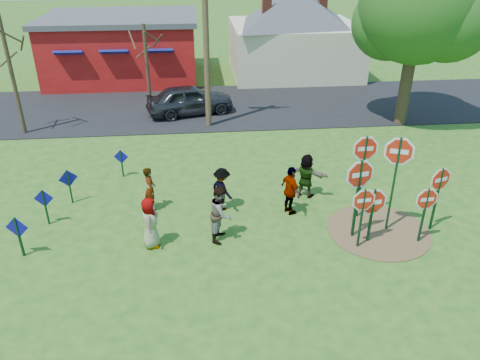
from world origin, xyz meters
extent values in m
plane|color=#225919|center=(0.00, 0.00, 0.00)|extent=(120.00, 120.00, 0.00)
cube|color=black|center=(0.00, 11.50, 0.02)|extent=(120.00, 7.50, 0.04)
cylinder|color=brown|center=(4.50, -1.00, 0.01)|extent=(3.20, 3.20, 0.03)
cube|color=maroon|center=(-5.50, 18.00, 1.80)|extent=(9.00, 7.00, 3.60)
cube|color=#4C4C51|center=(-5.50, 18.00, 3.75)|extent=(9.40, 7.40, 0.30)
cube|color=navy|center=(-8.00, 14.40, 2.40)|extent=(1.60, 0.78, 0.45)
cube|color=navy|center=(-5.50, 14.40, 2.40)|extent=(1.60, 0.78, 0.45)
cube|color=navy|center=(-3.00, 14.40, 2.40)|extent=(1.60, 0.78, 0.45)
cube|color=beige|center=(5.50, 18.00, 1.60)|extent=(8.00, 7.00, 3.20)
cube|color=brown|center=(3.50, 17.00, 4.60)|extent=(0.55, 0.55, 1.40)
cube|color=#0E351C|center=(3.58, -1.75, 0.98)|extent=(0.06, 0.07, 1.96)
cylinder|color=white|center=(3.58, -1.75, 1.62)|extent=(0.94, 0.11, 0.94)
cylinder|color=red|center=(3.58, -1.75, 1.62)|extent=(0.81, 0.10, 0.81)
cube|color=white|center=(3.58, -1.75, 1.62)|extent=(0.41, 0.05, 0.12)
cube|color=#0E351C|center=(4.09, -0.09, 1.43)|extent=(0.06, 0.07, 2.86)
cylinder|color=white|center=(4.09, -0.09, 2.47)|extent=(1.09, 0.04, 1.09)
cylinder|color=red|center=(4.09, -0.09, 2.47)|extent=(0.94, 0.04, 0.94)
cube|color=white|center=(4.09, -0.09, 2.47)|extent=(0.48, 0.02, 0.14)
cylinder|color=gold|center=(4.09, -0.09, 2.47)|extent=(1.09, 0.03, 1.09)
cube|color=#0E351C|center=(4.78, -0.91, 1.57)|extent=(0.08, 0.09, 3.14)
cylinder|color=white|center=(4.78, -0.91, 2.71)|extent=(1.11, 0.42, 1.17)
cylinder|color=red|center=(4.78, -0.91, 2.71)|extent=(0.96, 0.36, 1.01)
cube|color=white|center=(4.78, -0.91, 2.71)|extent=(0.49, 0.18, 0.15)
cube|color=#0E351C|center=(6.18, -1.02, 1.07)|extent=(0.07, 0.08, 2.14)
cylinder|color=white|center=(6.18, -1.02, 1.77)|extent=(0.97, 0.30, 1.01)
cylinder|color=red|center=(6.18, -1.02, 1.77)|extent=(0.84, 0.26, 0.87)
cube|color=white|center=(6.18, -1.02, 1.77)|extent=(0.43, 0.13, 0.13)
cylinder|color=gold|center=(6.18, -1.02, 1.77)|extent=(0.97, 0.29, 1.01)
cube|color=#0E351C|center=(3.98, -1.49, 0.90)|extent=(0.07, 0.08, 1.79)
cylinder|color=white|center=(3.98, -1.49, 1.38)|extent=(1.14, 0.18, 1.14)
cylinder|color=red|center=(3.98, -1.49, 1.38)|extent=(0.98, 0.16, 0.99)
cube|color=white|center=(3.98, -1.49, 1.38)|extent=(0.50, 0.07, 0.14)
cube|color=#0E351C|center=(5.51, -1.66, 0.92)|extent=(0.06, 0.07, 1.83)
cylinder|color=white|center=(5.51, -1.66, 1.49)|extent=(0.94, 0.10, 0.94)
cylinder|color=red|center=(5.51, -1.66, 1.49)|extent=(0.81, 0.09, 0.81)
cube|color=white|center=(5.51, -1.66, 1.49)|extent=(0.41, 0.04, 0.12)
cylinder|color=gold|center=(5.51, -1.66, 1.49)|extent=(0.94, 0.10, 0.94)
cube|color=#0E351C|center=(3.59, -1.18, 1.29)|extent=(0.08, 0.09, 2.59)
cylinder|color=white|center=(3.59, -1.18, 2.15)|extent=(1.18, 0.26, 1.20)
cylinder|color=red|center=(3.59, -1.18, 2.15)|extent=(1.02, 0.23, 1.04)
cube|color=white|center=(3.59, -1.18, 2.15)|extent=(0.52, 0.11, 0.15)
cube|color=#0E351C|center=(-6.23, -1.22, 0.65)|extent=(0.06, 0.07, 1.29)
cube|color=navy|center=(-6.23, -1.22, 0.97)|extent=(0.66, 0.14, 0.67)
cube|color=#0E351C|center=(-5.94, 0.44, 0.62)|extent=(0.05, 0.06, 1.24)
cube|color=navy|center=(-5.94, 0.44, 0.95)|extent=(0.61, 0.03, 0.61)
cube|color=#0E351C|center=(-5.48, 1.74, 0.63)|extent=(0.07, 0.08, 1.26)
cube|color=navy|center=(-5.48, 1.74, 0.96)|extent=(0.59, 0.28, 0.64)
cube|color=#0E351C|center=(-3.96, 3.60, 0.55)|extent=(0.05, 0.06, 1.10)
cube|color=navy|center=(-3.96, 3.60, 0.84)|extent=(0.56, 0.11, 0.56)
imported|color=#44539C|center=(-2.53, -1.07, 0.81)|extent=(0.56, 0.82, 1.61)
imported|color=#2D7869|center=(-2.70, 1.07, 0.78)|extent=(0.49, 0.63, 1.55)
imported|color=#98593C|center=(-0.43, -0.88, 0.89)|extent=(0.91, 1.03, 1.78)
imported|color=#343439|center=(-0.30, 0.84, 0.76)|extent=(1.02, 1.13, 1.52)
imported|color=#472852|center=(1.92, 0.35, 0.85)|extent=(0.76, 1.08, 1.70)
imported|color=#205A2C|center=(2.69, 1.46, 0.80)|extent=(1.51, 1.18, 1.60)
imported|color=#29282D|center=(-1.35, 10.44, 0.79)|extent=(4.70, 2.81, 1.50)
cylinder|color=#4C3823|center=(-0.47, 8.65, 4.42)|extent=(0.28, 0.28, 8.84)
cylinder|color=#382819|center=(8.94, 8.12, 2.23)|extent=(0.57, 0.57, 4.47)
sphere|color=#194813|center=(8.94, 8.12, 5.58)|extent=(5.28, 5.28, 5.28)
sphere|color=#194813|center=(10.16, 7.51, 5.08)|extent=(3.86, 3.86, 3.86)
sphere|color=#194813|center=(8.03, 8.93, 4.67)|extent=(3.45, 3.45, 3.45)
cylinder|color=#382819|center=(-9.10, 8.54, 2.70)|extent=(0.18, 0.18, 5.40)
cylinder|color=#382819|center=(-3.54, 12.25, 2.14)|extent=(0.18, 0.18, 4.27)
camera|label=1|loc=(-1.02, -12.81, 8.30)|focal=35.00mm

